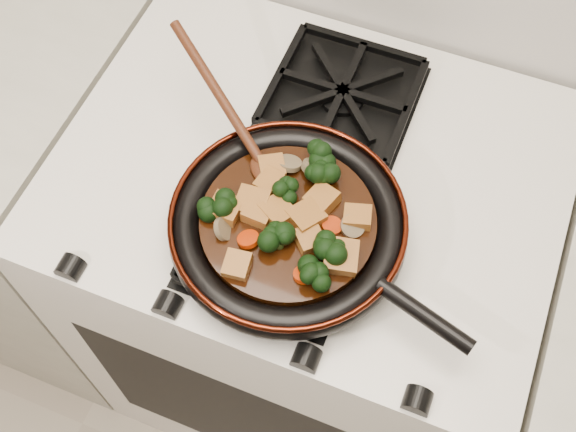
% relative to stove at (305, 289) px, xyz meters
% --- Properties ---
extents(stove, '(0.76, 0.60, 0.90)m').
position_rel_stove_xyz_m(stove, '(0.00, 0.00, 0.00)').
color(stove, silver).
rests_on(stove, ground).
extents(burner_grate_front, '(0.23, 0.23, 0.03)m').
position_rel_stove_xyz_m(burner_grate_front, '(0.00, -0.14, 0.46)').
color(burner_grate_front, black).
rests_on(burner_grate_front, stove).
extents(burner_grate_back, '(0.23, 0.23, 0.03)m').
position_rel_stove_xyz_m(burner_grate_back, '(0.00, 0.14, 0.46)').
color(burner_grate_back, black).
rests_on(burner_grate_back, stove).
extents(skillet, '(0.45, 0.33, 0.05)m').
position_rel_stove_xyz_m(skillet, '(0.02, -0.13, 0.49)').
color(skillet, black).
rests_on(skillet, burner_grate_front).
extents(braising_sauce, '(0.24, 0.24, 0.02)m').
position_rel_stove_xyz_m(braising_sauce, '(0.01, -0.13, 0.50)').
color(braising_sauce, black).
rests_on(braising_sauce, skillet).
extents(tofu_cube_0, '(0.05, 0.05, 0.02)m').
position_rel_stove_xyz_m(tofu_cube_0, '(-0.04, -0.06, 0.52)').
color(tofu_cube_0, '#935A22').
rests_on(tofu_cube_0, braising_sauce).
extents(tofu_cube_1, '(0.06, 0.06, 0.03)m').
position_rel_stove_xyz_m(tofu_cube_1, '(0.04, -0.12, 0.52)').
color(tofu_cube_1, '#935A22').
rests_on(tofu_cube_1, braising_sauce).
extents(tofu_cube_2, '(0.04, 0.04, 0.03)m').
position_rel_stove_xyz_m(tofu_cube_2, '(-0.03, -0.13, 0.52)').
color(tofu_cube_2, '#935A22').
rests_on(tofu_cube_2, braising_sauce).
extents(tofu_cube_3, '(0.06, 0.06, 0.03)m').
position_rel_stove_xyz_m(tofu_cube_3, '(0.10, -0.16, 0.52)').
color(tofu_cube_3, '#935A22').
rests_on(tofu_cube_3, braising_sauce).
extents(tofu_cube_4, '(0.04, 0.04, 0.02)m').
position_rel_stove_xyz_m(tofu_cube_4, '(-0.02, -0.22, 0.52)').
color(tofu_cube_4, '#935A22').
rests_on(tofu_cube_4, braising_sauce).
extents(tofu_cube_5, '(0.04, 0.04, 0.02)m').
position_rel_stove_xyz_m(tofu_cube_5, '(-0.03, -0.08, 0.52)').
color(tofu_cube_5, '#935A22').
rests_on(tofu_cube_5, braising_sauce).
extents(tofu_cube_6, '(0.05, 0.05, 0.02)m').
position_rel_stove_xyz_m(tofu_cube_6, '(0.05, -0.14, 0.52)').
color(tofu_cube_6, '#935A22').
rests_on(tofu_cube_6, braising_sauce).
extents(tofu_cube_7, '(0.05, 0.05, 0.03)m').
position_rel_stove_xyz_m(tofu_cube_7, '(0.05, -0.08, 0.52)').
color(tofu_cube_7, '#935A22').
rests_on(tofu_cube_7, braising_sauce).
extents(tofu_cube_8, '(0.06, 0.06, 0.03)m').
position_rel_stove_xyz_m(tofu_cube_8, '(-0.00, -0.12, 0.52)').
color(tofu_cube_8, '#935A22').
rests_on(tofu_cube_8, braising_sauce).
extents(tofu_cube_9, '(0.05, 0.04, 0.02)m').
position_rel_stove_xyz_m(tofu_cube_9, '(0.10, -0.09, 0.52)').
color(tofu_cube_9, '#935A22').
rests_on(tofu_cube_9, braising_sauce).
extents(tofu_cube_10, '(0.05, 0.05, 0.03)m').
position_rel_stove_xyz_m(tofu_cube_10, '(-0.04, -0.12, 0.52)').
color(tofu_cube_10, '#935A22').
rests_on(tofu_cube_10, braising_sauce).
extents(tofu_cube_11, '(0.04, 0.04, 0.02)m').
position_rel_stove_xyz_m(tofu_cube_11, '(-0.07, -0.14, 0.52)').
color(tofu_cube_11, '#935A22').
rests_on(tofu_cube_11, braising_sauce).
extents(broccoli_floret_0, '(0.07, 0.07, 0.06)m').
position_rel_stove_xyz_m(broccoli_floret_0, '(0.08, -0.20, 0.52)').
color(broccoli_floret_0, black).
rests_on(broccoli_floret_0, braising_sauce).
extents(broccoli_floret_1, '(0.07, 0.07, 0.06)m').
position_rel_stove_xyz_m(broccoli_floret_1, '(-0.00, -0.09, 0.52)').
color(broccoli_floret_1, black).
rests_on(broccoli_floret_1, braising_sauce).
extents(broccoli_floret_2, '(0.09, 0.09, 0.07)m').
position_rel_stove_xyz_m(broccoli_floret_2, '(0.03, -0.04, 0.52)').
color(broccoli_floret_2, black).
rests_on(broccoli_floret_2, braising_sauce).
extents(broccoli_floret_3, '(0.09, 0.08, 0.07)m').
position_rel_stove_xyz_m(broccoli_floret_3, '(0.03, -0.03, 0.52)').
color(broccoli_floret_3, black).
rests_on(broccoli_floret_3, braising_sauce).
extents(broccoli_floret_4, '(0.09, 0.08, 0.06)m').
position_rel_stove_xyz_m(broccoli_floret_4, '(-0.08, -0.15, 0.52)').
color(broccoli_floret_4, black).
rests_on(broccoli_floret_4, braising_sauce).
extents(broccoli_floret_5, '(0.09, 0.09, 0.06)m').
position_rel_stove_xyz_m(broccoli_floret_5, '(0.08, -0.15, 0.52)').
color(broccoli_floret_5, black).
rests_on(broccoli_floret_5, braising_sauce).
extents(broccoli_floret_6, '(0.07, 0.07, 0.07)m').
position_rel_stove_xyz_m(broccoli_floret_6, '(0.02, -0.17, 0.52)').
color(broccoli_floret_6, black).
rests_on(broccoli_floret_6, braising_sauce).
extents(carrot_coin_0, '(0.03, 0.03, 0.02)m').
position_rel_stove_xyz_m(carrot_coin_0, '(-0.02, -0.17, 0.51)').
color(carrot_coin_0, '#A32604').
rests_on(carrot_coin_0, braising_sauce).
extents(carrot_coin_1, '(0.03, 0.03, 0.02)m').
position_rel_stove_xyz_m(carrot_coin_1, '(-0.08, -0.15, 0.51)').
color(carrot_coin_1, '#A32604').
rests_on(carrot_coin_1, braising_sauce).
extents(carrot_coin_2, '(0.03, 0.03, 0.01)m').
position_rel_stove_xyz_m(carrot_coin_2, '(0.07, -0.11, 0.51)').
color(carrot_coin_2, '#A32604').
rests_on(carrot_coin_2, braising_sauce).
extents(carrot_coin_3, '(0.03, 0.03, 0.02)m').
position_rel_stove_xyz_m(carrot_coin_3, '(0.06, -0.20, 0.51)').
color(carrot_coin_3, '#A32604').
rests_on(carrot_coin_3, braising_sauce).
extents(carrot_coin_4, '(0.03, 0.03, 0.01)m').
position_rel_stove_xyz_m(carrot_coin_4, '(0.03, -0.13, 0.51)').
color(carrot_coin_4, '#A32604').
rests_on(carrot_coin_4, braising_sauce).
extents(carrot_coin_5, '(0.03, 0.03, 0.02)m').
position_rel_stove_xyz_m(carrot_coin_5, '(0.09, -0.14, 0.51)').
color(carrot_coin_5, '#A32604').
rests_on(carrot_coin_5, braising_sauce).
extents(mushroom_slice_0, '(0.04, 0.04, 0.02)m').
position_rel_stove_xyz_m(mushroom_slice_0, '(-0.02, -0.04, 0.52)').
color(mushroom_slice_0, brown).
rests_on(mushroom_slice_0, braising_sauce).
extents(mushroom_slice_1, '(0.04, 0.04, 0.03)m').
position_rel_stove_xyz_m(mushroom_slice_1, '(0.02, -0.04, 0.52)').
color(mushroom_slice_1, brown).
rests_on(mushroom_slice_1, braising_sauce).
extents(mushroom_slice_2, '(0.03, 0.04, 0.03)m').
position_rel_stove_xyz_m(mushroom_slice_2, '(-0.06, -0.17, 0.52)').
color(mushroom_slice_2, brown).
rests_on(mushroom_slice_2, braising_sauce).
extents(mushroom_slice_3, '(0.05, 0.05, 0.02)m').
position_rel_stove_xyz_m(mushroom_slice_3, '(0.10, -0.11, 0.52)').
color(mushroom_slice_3, brown).
rests_on(mushroom_slice_3, braising_sauce).
extents(mushroom_slice_4, '(0.05, 0.05, 0.02)m').
position_rel_stove_xyz_m(mushroom_slice_4, '(0.02, -0.04, 0.52)').
color(mushroom_slice_4, brown).
rests_on(mushroom_slice_4, braising_sauce).
extents(wooden_spoon, '(0.14, 0.11, 0.26)m').
position_rel_stove_xyz_m(wooden_spoon, '(-0.10, -0.02, 0.54)').
color(wooden_spoon, '#451E0E').
rests_on(wooden_spoon, braising_sauce).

